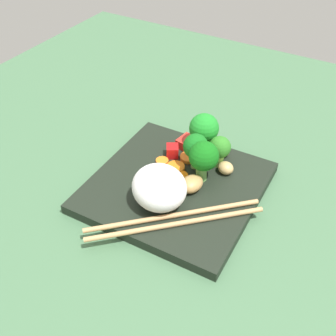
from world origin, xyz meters
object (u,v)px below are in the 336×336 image
chopstick_pair (175,220)px  square_plate (176,187)px  rice_mound (160,188)px  broccoli_floret_3 (206,130)px  carrot_slice_4 (164,175)px

chopstick_pair → square_plate: bearing=75.2°
rice_mound → broccoli_floret_3: bearing=-90.9°
chopstick_pair → carrot_slice_4: bearing=85.9°
square_plate → broccoli_floret_3: bearing=-91.8°
broccoli_floret_3 → square_plate: bearing=88.2°
broccoli_floret_3 → chopstick_pair: size_ratio=0.36×
rice_mound → broccoli_floret_3: size_ratio=1.15×
rice_mound → chopstick_pair: 4.87cm
square_plate → carrot_slice_4: bearing=-15.4°
square_plate → chopstick_pair: (-3.64, 6.75, 1.13)cm
rice_mound → carrot_slice_4: rice_mound is taller
carrot_slice_4 → chopstick_pair: 9.53cm
square_plate → broccoli_floret_3: size_ratio=3.39×
square_plate → chopstick_pair: size_ratio=1.24×
broccoli_floret_3 → carrot_slice_4: size_ratio=2.29×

